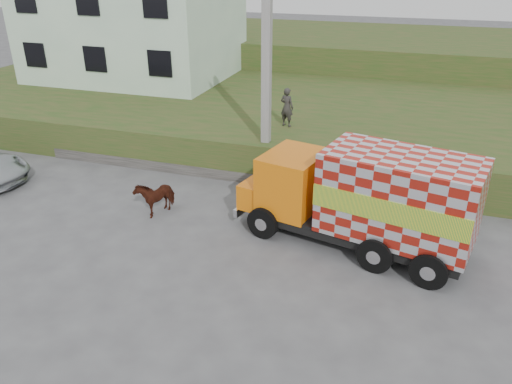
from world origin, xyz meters
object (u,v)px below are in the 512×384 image
(utility_pole, at_px, (267,71))
(cow, at_px, (156,196))
(pedestrian, at_px, (287,107))
(cargo_truck, at_px, (366,198))

(utility_pole, height_order, cow, utility_pole)
(cow, xyz_separation_m, pedestrian, (2.90, 5.65, 1.68))
(pedestrian, bearing_deg, cargo_truck, 140.84)
(utility_pole, relative_size, cow, 5.77)
(cargo_truck, height_order, cow, cargo_truck)
(cargo_truck, bearing_deg, utility_pole, 150.44)
(cow, distance_m, pedestrian, 6.57)
(utility_pole, xyz_separation_m, pedestrian, (0.25, 2.00, -1.81))
(cow, relative_size, pedestrian, 0.90)
(utility_pole, xyz_separation_m, cargo_truck, (4.06, -3.72, -2.53))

